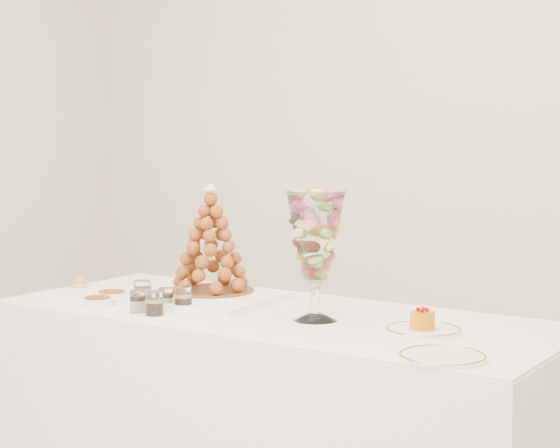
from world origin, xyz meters
The scene contains 15 objects.
buffet_table centered at (-0.10, 0.33, 0.35)m, with size 1.88×0.84×0.70m.
lace_tray centered at (-0.47, 0.38, 0.71)m, with size 0.57×0.43×0.02m, color white.
macaron_vase centered at (0.07, 0.28, 0.95)m, with size 0.18×0.18×0.39m.
cake_plate centered at (0.42, 0.29, 0.70)m, with size 0.22×0.22×0.01m, color white.
spare_plate centered at (0.58, 0.02, 0.70)m, with size 0.23×0.23×0.01m, color white.
pink_tart centered at (-0.96, 0.37, 0.71)m, with size 0.06×0.06×0.04m.
verrine_a centered at (-0.56, 0.23, 0.74)m, with size 0.06×0.06×0.08m, color white.
verrine_b centered at (-0.44, 0.21, 0.73)m, with size 0.05×0.05×0.07m, color white.
verrine_c centered at (-0.37, 0.21, 0.74)m, with size 0.06×0.06×0.08m, color white.
verrine_d centered at (-0.48, 0.11, 0.73)m, with size 0.05×0.05×0.07m, color white.
verrine_e centered at (-0.40, 0.09, 0.74)m, with size 0.06×0.06×0.07m, color white.
ramekin_back centered at (-0.68, 0.22, 0.71)m, with size 0.10×0.10×0.03m, color white.
ramekin_front centered at (-0.65, 0.11, 0.71)m, with size 0.09×0.09×0.03m, color white.
croquembouche centered at (-0.44, 0.46, 0.90)m, with size 0.30×0.30×0.37m.
mousse_cake centered at (0.42, 0.29, 0.74)m, with size 0.07×0.07×0.06m.
Camera 1 is at (1.41, -2.19, 1.27)m, focal length 60.00 mm.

